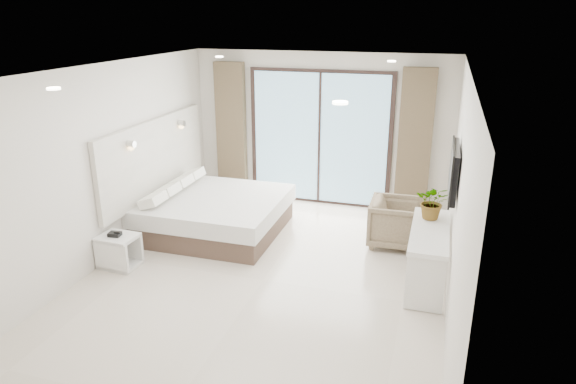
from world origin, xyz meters
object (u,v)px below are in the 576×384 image
object	(u,v)px
console_desk	(429,245)
armchair	(396,220)
nightstand	(119,251)
bed	(214,213)

from	to	relation	value
console_desk	armchair	bearing A→B (deg)	114.55
nightstand	armchair	bearing A→B (deg)	30.12
nightstand	console_desk	size ratio (longest dim) A/B	0.35
bed	console_desk	distance (m)	3.41
bed	console_desk	xyz separation A→B (m)	(3.31, -0.77, 0.25)
bed	nightstand	world-z (taller)	bed
nightstand	console_desk	world-z (taller)	console_desk
armchair	bed	bearing A→B (deg)	95.62
armchair	nightstand	bearing A→B (deg)	115.99
nightstand	console_desk	bearing A→B (deg)	13.08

